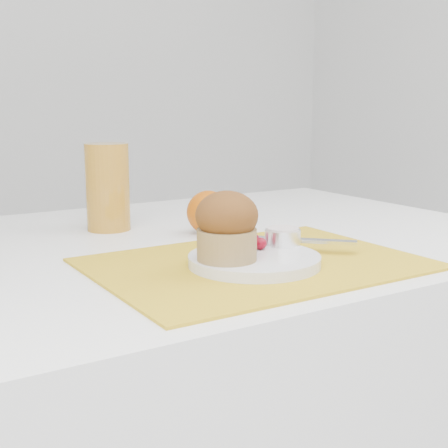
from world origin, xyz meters
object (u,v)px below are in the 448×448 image
plate (254,260)px  muffin (227,226)px  orange (208,212)px  juice_glass (108,187)px  table (182,444)px

plate → muffin: size_ratio=1.96×
orange → juice_glass: size_ratio=0.49×
muffin → orange: bearing=64.8°
plate → table: bearing=91.7°
orange → juice_glass: juice_glass is taller
orange → muffin: (-0.11, -0.24, 0.03)m
table → plate: plate is taller
plate → juice_glass: size_ratio=1.18×
muffin → plate: bearing=2.8°
plate → orange: 0.24m
muffin → table: bearing=79.3°
plate → muffin: bearing=-177.2°
table → juice_glass: juice_glass is taller
juice_glass → muffin: juice_glass is taller
juice_glass → muffin: size_ratio=1.66×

